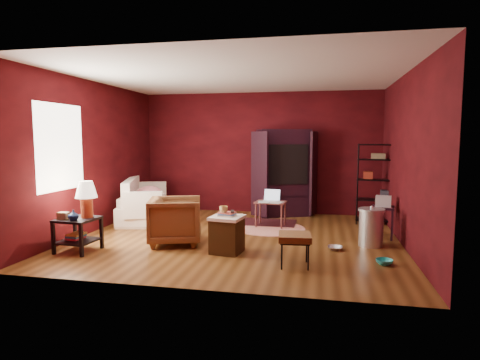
# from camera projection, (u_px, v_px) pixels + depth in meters

# --- Properties ---
(room) EXTENTS (5.54, 5.04, 2.84)m
(room) POSITION_uv_depth(u_px,v_px,m) (235.00, 158.00, 6.93)
(room) COLOR brown
(room) RESTS_ON ground
(sofa) EXTENTS (0.99, 2.00, 0.75)m
(sofa) POSITION_uv_depth(u_px,v_px,m) (143.00, 202.00, 8.61)
(sofa) COLOR white
(sofa) RESTS_ON ground
(armchair) EXTENTS (0.98, 1.02, 0.85)m
(armchair) POSITION_uv_depth(u_px,v_px,m) (175.00, 218.00, 6.64)
(armchair) COLOR black
(armchair) RESTS_ON ground
(pet_bowl_steel) EXTENTS (0.24, 0.08, 0.24)m
(pet_bowl_steel) POSITION_uv_depth(u_px,v_px,m) (335.00, 243.00, 6.28)
(pet_bowl_steel) COLOR silver
(pet_bowl_steel) RESTS_ON ground
(pet_bowl_turquoise) EXTENTS (0.24, 0.10, 0.23)m
(pet_bowl_turquoise) POSITION_uv_depth(u_px,v_px,m) (385.00, 256.00, 5.55)
(pet_bowl_turquoise) COLOR #29C0BE
(pet_bowl_turquoise) RESTS_ON ground
(vase) EXTENTS (0.16, 0.17, 0.15)m
(vase) POSITION_uv_depth(u_px,v_px,m) (73.00, 215.00, 5.98)
(vase) COLOR #0E1E46
(vase) RESTS_ON side_table
(mug) EXTENTS (0.15, 0.13, 0.13)m
(mug) POSITION_uv_depth(u_px,v_px,m) (224.00, 208.00, 6.03)
(mug) COLOR #DABA6B
(mug) RESTS_ON hamper
(side_table) EXTENTS (0.59, 0.59, 1.09)m
(side_table) POSITION_uv_depth(u_px,v_px,m) (82.00, 209.00, 6.18)
(side_table) COLOR black
(side_table) RESTS_ON ground
(sofa_cushions) EXTENTS (1.36, 2.08, 0.81)m
(sofa_cushions) POSITION_uv_depth(u_px,v_px,m) (144.00, 201.00, 8.58)
(sofa_cushions) COLOR white
(sofa_cushions) RESTS_ON sofa
(hamper) EXTENTS (0.53, 0.53, 0.65)m
(hamper) POSITION_uv_depth(u_px,v_px,m) (227.00, 234.00, 6.11)
(hamper) COLOR #45280F
(hamper) RESTS_ON ground
(footstool) EXTENTS (0.48, 0.48, 0.45)m
(footstool) POSITION_uv_depth(u_px,v_px,m) (295.00, 238.00, 5.47)
(footstool) COLOR black
(footstool) RESTS_ON ground
(rug_round) EXTENTS (1.71, 1.71, 0.01)m
(rug_round) POSITION_uv_depth(u_px,v_px,m) (271.00, 228.00, 7.77)
(rug_round) COLOR white
(rug_round) RESTS_ON ground
(rug_oriental) EXTENTS (1.13, 0.76, 0.01)m
(rug_oriental) POSITION_uv_depth(u_px,v_px,m) (268.00, 222.00, 8.27)
(rug_oriental) COLOR #4B141B
(rug_oriental) RESTS_ON ground
(laptop_desk) EXTENTS (0.63, 0.50, 0.73)m
(laptop_desk) POSITION_uv_depth(u_px,v_px,m) (271.00, 204.00, 7.89)
(laptop_desk) COLOR brown
(laptop_desk) RESTS_ON ground
(tv_armoire) EXTENTS (1.42, 1.13, 1.94)m
(tv_armoire) POSITION_uv_depth(u_px,v_px,m) (284.00, 171.00, 9.00)
(tv_armoire) COLOR black
(tv_armoire) RESTS_ON ground
(wire_shelving) EXTENTS (0.83, 0.43, 1.63)m
(wire_shelving) POSITION_uv_depth(u_px,v_px,m) (378.00, 180.00, 8.09)
(wire_shelving) COLOR black
(wire_shelving) RESTS_ON ground
(small_stand) EXTENTS (0.43, 0.43, 0.74)m
(small_stand) POSITION_uv_depth(u_px,v_px,m) (383.00, 207.00, 6.99)
(small_stand) COLOR black
(small_stand) RESTS_ON ground
(trash_can) EXTENTS (0.49, 0.49, 0.66)m
(trash_can) POSITION_uv_depth(u_px,v_px,m) (371.00, 227.00, 6.50)
(trash_can) COLOR white
(trash_can) RESTS_ON ground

